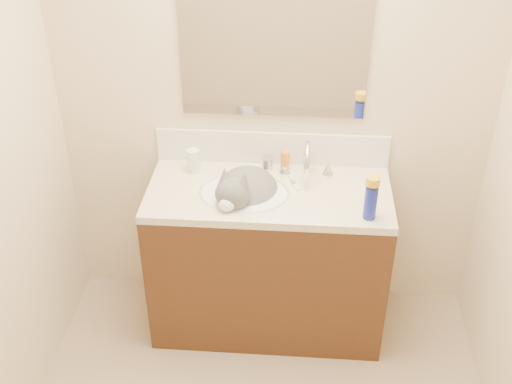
% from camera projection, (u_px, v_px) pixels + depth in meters
% --- Properties ---
extents(room_shell, '(2.24, 2.54, 2.52)m').
position_uv_depth(room_shell, '(252.00, 192.00, 1.99)').
color(room_shell, beige).
rests_on(room_shell, ground).
extents(vanity_cabinet, '(1.20, 0.55, 0.82)m').
position_uv_depth(vanity_cabinet, '(268.00, 262.00, 3.39)').
color(vanity_cabinet, '#412512').
rests_on(vanity_cabinet, ground).
extents(counter_slab, '(1.20, 0.55, 0.04)m').
position_uv_depth(counter_slab, '(269.00, 194.00, 3.15)').
color(counter_slab, beige).
rests_on(counter_slab, vanity_cabinet).
extents(basin, '(0.45, 0.36, 0.14)m').
position_uv_depth(basin, '(244.00, 205.00, 3.16)').
color(basin, white).
rests_on(basin, vanity_cabinet).
extents(faucet, '(0.28, 0.20, 0.21)m').
position_uv_depth(faucet, '(307.00, 162.00, 3.20)').
color(faucet, silver).
rests_on(faucet, counter_slab).
extents(cat, '(0.42, 0.48, 0.34)m').
position_uv_depth(cat, '(245.00, 194.00, 3.15)').
color(cat, '#575457').
rests_on(cat, basin).
extents(backsplash, '(1.20, 0.02, 0.18)m').
position_uv_depth(backsplash, '(272.00, 148.00, 3.31)').
color(backsplash, silver).
rests_on(backsplash, counter_slab).
extents(mirror, '(0.90, 0.02, 0.80)m').
position_uv_depth(mirror, '(274.00, 38.00, 2.99)').
color(mirror, white).
rests_on(mirror, room_shell).
extents(pill_bottle, '(0.09, 0.09, 0.12)m').
position_uv_depth(pill_bottle, '(194.00, 161.00, 3.26)').
color(pill_bottle, silver).
rests_on(pill_bottle, counter_slab).
extents(pill_label, '(0.08, 0.08, 0.04)m').
position_uv_depth(pill_label, '(194.00, 163.00, 3.27)').
color(pill_label, '#FD5C2A').
rests_on(pill_label, pill_bottle).
extents(silver_jar, '(0.06, 0.06, 0.06)m').
position_uv_depth(silver_jar, '(267.00, 164.00, 3.30)').
color(silver_jar, '#B7B7BC').
rests_on(silver_jar, counter_slab).
extents(amber_bottle, '(0.06, 0.06, 0.11)m').
position_uv_depth(amber_bottle, '(285.00, 161.00, 3.27)').
color(amber_bottle, orange).
rests_on(amber_bottle, counter_slab).
extents(toothbrush, '(0.06, 0.14, 0.01)m').
position_uv_depth(toothbrush, '(294.00, 183.00, 3.19)').
color(toothbrush, silver).
rests_on(toothbrush, counter_slab).
extents(toothbrush_head, '(0.03, 0.04, 0.02)m').
position_uv_depth(toothbrush_head, '(294.00, 182.00, 3.19)').
color(toothbrush_head, '#66A0D9').
rests_on(toothbrush_head, counter_slab).
extents(spray_can, '(0.07, 0.07, 0.16)m').
position_uv_depth(spray_can, '(370.00, 203.00, 2.91)').
color(spray_can, '#16239F').
rests_on(spray_can, counter_slab).
extents(spray_cap, '(0.07, 0.07, 0.04)m').
position_uv_depth(spray_cap, '(373.00, 181.00, 2.84)').
color(spray_cap, gold).
rests_on(spray_cap, spray_can).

